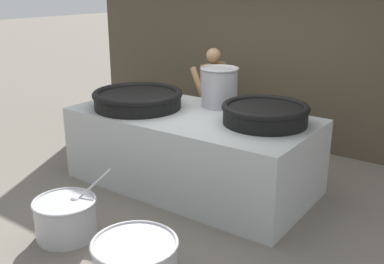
{
  "coord_description": "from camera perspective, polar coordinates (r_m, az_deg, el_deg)",
  "views": [
    {
      "loc": [
        3.28,
        -4.6,
        2.61
      ],
      "look_at": [
        0.0,
        0.0,
        0.75
      ],
      "focal_mm": 42.0,
      "sensor_mm": 36.0,
      "label": 1
    }
  ],
  "objects": [
    {
      "name": "back_wall",
      "position": [
        7.68,
        10.57,
        15.2
      ],
      "size": [
        7.5,
        0.24,
        4.49
      ],
      "primitive_type": "cube",
      "color": "#4C4233",
      "rests_on": "ground_plane"
    },
    {
      "name": "giant_wok_far",
      "position": [
        5.48,
        9.27,
        2.39
      ],
      "size": [
        1.06,
        1.06,
        0.25
      ],
      "color": "black",
      "rests_on": "hearth_platform"
    },
    {
      "name": "giant_wok_near",
      "position": [
        6.18,
        -6.9,
        4.26
      ],
      "size": [
        1.23,
        1.23,
        0.24
      ],
      "color": "black",
      "rests_on": "hearth_platform"
    },
    {
      "name": "prep_bowl_meat",
      "position": [
        4.27,
        -7.22,
        -15.81
      ],
      "size": [
        0.8,
        0.8,
        0.42
      ],
      "color": "#B7B7BC",
      "rests_on": "ground_plane"
    },
    {
      "name": "prep_bowl_vegetables",
      "position": [
        5.09,
        -15.75,
        -10.27
      ],
      "size": [
        0.68,
        0.84,
        0.69
      ],
      "color": "#B7B7BC",
      "rests_on": "ground_plane"
    },
    {
      "name": "ground_plane",
      "position": [
        6.22,
        0.0,
        -6.6
      ],
      "size": [
        60.0,
        60.0,
        0.0
      ],
      "primitive_type": "plane",
      "color": "slate"
    },
    {
      "name": "hearth_platform",
      "position": [
        6.02,
        0.0,
        -2.27
      ],
      "size": [
        3.2,
        1.61,
        1.0
      ],
      "color": "#B2B7B7",
      "rests_on": "ground_plane"
    },
    {
      "name": "stock_pot",
      "position": [
        6.18,
        3.5,
        5.8
      ],
      "size": [
        0.53,
        0.53,
        0.54
      ],
      "color": "#9E9EA3",
      "rests_on": "hearth_platform"
    },
    {
      "name": "cook",
      "position": [
        7.24,
        2.62,
        4.58
      ],
      "size": [
        0.39,
        0.6,
        1.67
      ],
      "rotation": [
        0.0,
        0.0,
        3.13
      ],
      "color": "#9E7551",
      "rests_on": "ground_plane"
    }
  ]
}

